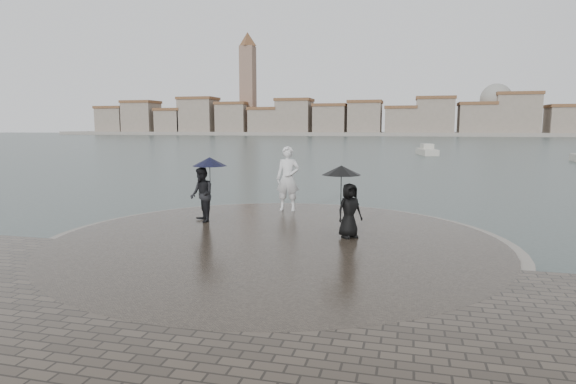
# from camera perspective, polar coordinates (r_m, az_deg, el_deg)

# --- Properties ---
(ground) EXTENTS (400.00, 400.00, 0.00)m
(ground) POSITION_cam_1_polar(r_m,az_deg,el_deg) (9.92, -6.98, -12.05)
(ground) COLOR #2B3835
(ground) RESTS_ON ground
(kerb_ring) EXTENTS (12.50, 12.50, 0.32)m
(kerb_ring) POSITION_cam_1_polar(r_m,az_deg,el_deg) (13.05, -1.41, -6.38)
(kerb_ring) COLOR gray
(kerb_ring) RESTS_ON ground
(quay_tip) EXTENTS (11.90, 11.90, 0.36)m
(quay_tip) POSITION_cam_1_polar(r_m,az_deg,el_deg) (13.05, -1.41, -6.29)
(quay_tip) COLOR #2D261E
(quay_tip) RESTS_ON ground
(statue) EXTENTS (0.87, 0.60, 2.29)m
(statue) POSITION_cam_1_polar(r_m,az_deg,el_deg) (17.10, -0.01, 1.60)
(statue) COLOR silver
(statue) RESTS_ON quay_tip
(visitor_left) EXTENTS (1.32, 1.18, 2.04)m
(visitor_left) POSITION_cam_1_polar(r_m,az_deg,el_deg) (15.30, -9.95, 0.70)
(visitor_left) COLOR black
(visitor_left) RESTS_ON quay_tip
(visitor_right) EXTENTS (1.22, 1.09, 1.95)m
(visitor_right) POSITION_cam_1_polar(r_m,az_deg,el_deg) (13.05, 6.93, -0.39)
(visitor_right) COLOR black
(visitor_right) RESTS_ON quay_tip
(far_skyline) EXTENTS (260.00, 20.00, 37.00)m
(far_skyline) POSITION_cam_1_polar(r_m,az_deg,el_deg) (169.68, 11.07, 8.45)
(far_skyline) COLOR gray
(far_skyline) RESTS_ON ground
(boats) EXTENTS (16.25, 14.19, 1.50)m
(boats) POSITION_cam_1_polar(r_m,az_deg,el_deg) (55.31, 23.57, 4.09)
(boats) COLOR #BAB6A8
(boats) RESTS_ON ground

